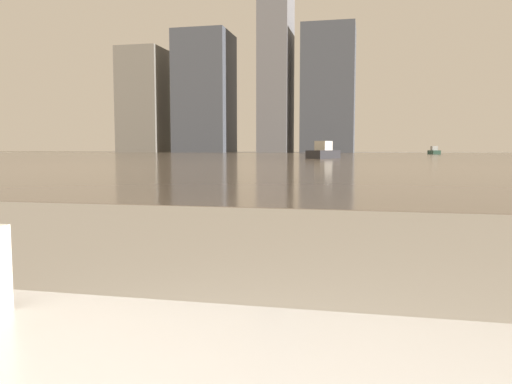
{
  "coord_description": "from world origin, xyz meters",
  "views": [
    {
      "loc": [
        0.54,
        0.07,
        0.85
      ],
      "look_at": [
        0.02,
        2.45,
        0.64
      ],
      "focal_mm": 35.0,
      "sensor_mm": 36.0,
      "label": 1
    }
  ],
  "objects": [
    {
      "name": "skyline_tower_1",
      "position": [
        -38.12,
        118.0,
        14.43
      ],
      "size": [
        12.84,
        13.1,
        28.86
      ],
      "color": "#4C515B",
      "rests_on": "ground_plane"
    },
    {
      "name": "harbor_boat_0",
      "position": [
        11.34,
        84.82,
        0.47
      ],
      "size": [
        1.67,
        3.58,
        1.29
      ],
      "color": "#335647",
      "rests_on": "harbor_water"
    },
    {
      "name": "skyline_tower_0",
      "position": [
        -53.8,
        118.0,
        12.79
      ],
      "size": [
        10.58,
        12.55,
        25.58
      ],
      "color": "gray",
      "rests_on": "ground_plane"
    },
    {
      "name": "harbor_boat_3",
      "position": [
        -3.05,
        44.1,
        0.55
      ],
      "size": [
        2.79,
        4.29,
        1.52
      ],
      "color": "#2D2D33",
      "rests_on": "harbor_water"
    },
    {
      "name": "skyline_tower_3",
      "position": [
        -8.05,
        118.0,
        14.38
      ],
      "size": [
        11.91,
        12.23,
        28.76
      ],
      "color": "#4C515B",
      "rests_on": "ground_plane"
    },
    {
      "name": "harbor_water",
      "position": [
        0.0,
        62.0,
        0.01
      ],
      "size": [
        180.0,
        110.0,
        0.01
      ],
      "color": "gray",
      "rests_on": "ground_plane"
    }
  ]
}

